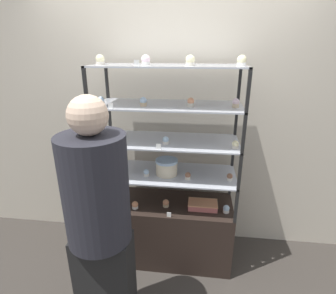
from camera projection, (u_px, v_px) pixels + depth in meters
ground_plane at (168, 254)px, 2.65m from camera, size 20.00×20.00×0.00m
back_wall at (173, 120)px, 2.56m from camera, size 8.00×0.05×2.60m
display_base at (168, 229)px, 2.55m from camera, size 1.19×0.48×0.61m
display_riser_lower at (168, 175)px, 2.34m from camera, size 1.19×0.48×0.31m
display_riser_middle at (168, 142)px, 2.23m from camera, size 1.19×0.48×0.31m
display_riser_upper at (168, 107)px, 2.13m from camera, size 1.19×0.48×0.31m
display_riser_top at (168, 68)px, 2.02m from camera, size 1.19×0.48×0.31m
layer_cake_centerpiece at (167, 167)px, 2.29m from camera, size 0.19×0.19×0.14m
sheet_cake_frosted at (203, 205)px, 2.35m from camera, size 0.26×0.15×0.06m
cupcake_0 at (108, 202)px, 2.39m from camera, size 0.06×0.06×0.07m
cupcake_1 at (135, 205)px, 2.34m from camera, size 0.06×0.06×0.07m
cupcake_2 at (166, 203)px, 2.37m from camera, size 0.06×0.06×0.07m
cupcake_3 at (226, 209)px, 2.28m from camera, size 0.06×0.06×0.07m
price_tag_0 at (169, 215)px, 2.22m from camera, size 0.04×0.00×0.04m
cupcake_4 at (104, 172)px, 2.27m from camera, size 0.05×0.05×0.06m
cupcake_5 at (146, 173)px, 2.26m from camera, size 0.05×0.05×0.06m
cupcake_6 at (188, 176)px, 2.21m from camera, size 0.05×0.05×0.06m
cupcake_7 at (230, 177)px, 2.19m from camera, size 0.05×0.05×0.06m
price_tag_1 at (115, 179)px, 2.17m from camera, size 0.04×0.00×0.04m
cupcake_8 at (103, 137)px, 2.21m from camera, size 0.05×0.05×0.06m
cupcake_9 at (166, 140)px, 2.13m from camera, size 0.05×0.05×0.06m
cupcake_10 at (235, 145)px, 2.03m from camera, size 0.05×0.05×0.06m
price_tag_2 at (159, 147)px, 2.02m from camera, size 0.04×0.00×0.04m
cupcake_11 at (101, 101)px, 2.08m from camera, size 0.05×0.05×0.07m
cupcake_12 at (143, 102)px, 2.05m from camera, size 0.05×0.05×0.07m
cupcake_13 at (191, 102)px, 2.02m from camera, size 0.05×0.05×0.07m
cupcake_14 at (236, 103)px, 2.00m from camera, size 0.05×0.05×0.07m
price_tag_3 at (111, 106)px, 1.95m from camera, size 0.04×0.00×0.04m
cupcake_15 at (100, 60)px, 2.02m from camera, size 0.07×0.07×0.08m
cupcake_16 at (146, 60)px, 1.97m from camera, size 0.07×0.07×0.08m
cupcake_17 at (190, 61)px, 1.89m from camera, size 0.07×0.07×0.08m
cupcake_18 at (242, 61)px, 1.87m from camera, size 0.07×0.07×0.08m
price_tag_4 at (137, 63)px, 1.82m from camera, size 0.04×0.00×0.04m
customer_figure at (99, 222)px, 1.66m from camera, size 0.40×0.40×1.72m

